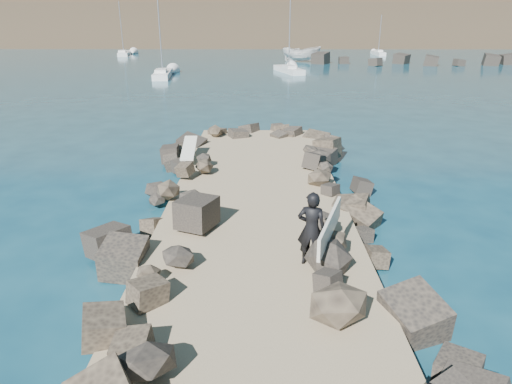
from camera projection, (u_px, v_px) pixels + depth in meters
ground at (256, 223)px, 15.39m from camera, size 800.00×800.00×0.00m
jetty at (256, 242)px, 13.42m from camera, size 6.00×26.00×0.60m
riprap_left at (160, 228)px, 13.83m from camera, size 2.60×22.00×1.00m
riprap_right at (352, 229)px, 13.79m from camera, size 2.60×22.00×1.00m
breakwater_secondary at (499, 61)px, 66.27m from camera, size 52.00×4.00×1.20m
surfboard_resting at (189, 150)px, 19.97m from camera, size 0.65×2.26×0.07m
boat_imported at (301, 54)px, 70.92m from camera, size 6.50×4.09×2.35m
surfer_with_board at (314, 229)px, 11.31m from camera, size 1.30×2.30×1.95m
sailboat_a at (163, 74)px, 52.94m from camera, size 2.54×7.91×9.30m
sailboat_e at (124, 53)px, 83.22m from camera, size 3.26×7.97×9.32m
sailboat_c at (289, 70)px, 57.16m from camera, size 3.65×7.43×8.76m
sailboat_d at (378, 53)px, 83.86m from camera, size 1.49×5.81×7.10m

